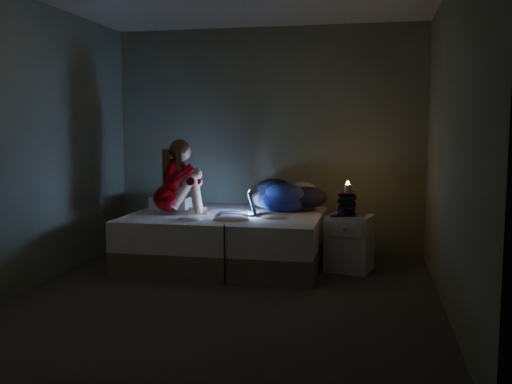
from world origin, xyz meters
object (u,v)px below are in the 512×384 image
(candle, at_px, (348,191))
(bed, at_px, (226,239))
(laptop, at_px, (237,202))
(woman, at_px, (168,177))
(nightstand, at_px, (350,243))
(phone, at_px, (339,216))

(candle, bearing_deg, bed, -178.74)
(laptop, relative_size, candle, 4.74)
(laptop, bearing_deg, bed, 148.92)
(bed, bearing_deg, woman, -168.19)
(bed, xyz_separation_m, nightstand, (1.29, 0.03, 0.01))
(candle, bearing_deg, phone, -122.12)
(woman, xyz_separation_m, phone, (1.77, 0.03, -0.37))
(phone, bearing_deg, candle, 69.86)
(nightstand, height_order, phone, phone)
(bed, relative_size, phone, 14.26)
(woman, height_order, nightstand, woman)
(bed, height_order, phone, phone)
(bed, height_order, nightstand, nightstand)
(phone, bearing_deg, laptop, -170.16)
(bed, xyz_separation_m, woman, (-0.59, -0.12, 0.67))
(woman, bearing_deg, laptop, -12.29)
(woman, height_order, candle, woman)
(bed, height_order, laptop, laptop)
(laptop, relative_size, phone, 2.71)
(nightstand, bearing_deg, candle, -168.78)
(nightstand, bearing_deg, woman, -161.92)
(laptop, height_order, nightstand, laptop)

